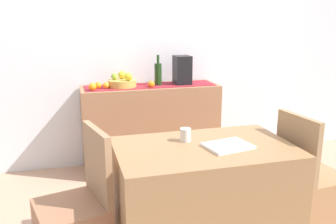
{
  "coord_description": "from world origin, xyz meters",
  "views": [
    {
      "loc": [
        -0.84,
        -2.6,
        1.53
      ],
      "look_at": [
        -0.03,
        0.35,
        0.74
      ],
      "focal_mm": 38.94,
      "sensor_mm": 36.0,
      "label": 1
    }
  ],
  "objects": [
    {
      "name": "apple_right",
      "position": [
        -0.29,
        0.85,
        0.98
      ],
      "size": [
        0.08,
        0.08,
        0.08
      ],
      "primitive_type": "sphere",
      "color": "gold",
      "rests_on": "fruit_bowl"
    },
    {
      "name": "apple_rear",
      "position": [
        -0.41,
        0.94,
        0.98
      ],
      "size": [
        0.07,
        0.07,
        0.07
      ],
      "primitive_type": "sphere",
      "color": "#87AF37",
      "rests_on": "fruit_bowl"
    },
    {
      "name": "coffee_maker",
      "position": [
        0.28,
        0.92,
        1.02
      ],
      "size": [
        0.16,
        0.18,
        0.29
      ],
      "primitive_type": "cube",
      "color": "black",
      "rests_on": "sideboard_console"
    },
    {
      "name": "orange_loose_far",
      "position": [
        -0.07,
        0.82,
        0.9
      ],
      "size": [
        0.07,
        0.07,
        0.07
      ],
      "primitive_type": "sphere",
      "color": "orange",
      "rests_on": "sideboard_console"
    },
    {
      "name": "table_runner",
      "position": [
        -0.06,
        0.92,
        0.87
      ],
      "size": [
        1.3,
        0.32,
        0.01
      ],
      "primitive_type": "cube",
      "color": "maroon",
      "rests_on": "sideboard_console"
    },
    {
      "name": "wine_bottle",
      "position": [
        0.02,
        0.92,
        0.99
      ],
      "size": [
        0.07,
        0.07,
        0.31
      ],
      "color": "#1C3A16",
      "rests_on": "sideboard_console"
    },
    {
      "name": "ground_plane",
      "position": [
        0.0,
        0.0,
        -0.01
      ],
      "size": [
        6.4,
        6.4,
        0.02
      ],
      "primitive_type": "cube",
      "color": "tan",
      "rests_on": "ground"
    },
    {
      "name": "orange_loose_mid",
      "position": [
        -0.58,
        0.89,
        0.9
      ],
      "size": [
        0.07,
        0.07,
        0.07
      ],
      "primitive_type": "sphere",
      "color": "orange",
      "rests_on": "sideboard_console"
    },
    {
      "name": "room_wall_rear",
      "position": [
        0.0,
        1.18,
        1.35
      ],
      "size": [
        6.4,
        0.06,
        2.7
      ],
      "primitive_type": "cube",
      "color": "silver",
      "rests_on": "ground"
    },
    {
      "name": "orange_loose_near_bowl",
      "position": [
        -0.5,
        0.87,
        0.9
      ],
      "size": [
        0.07,
        0.07,
        0.07
      ],
      "primitive_type": "sphere",
      "color": "orange",
      "rests_on": "sideboard_console"
    },
    {
      "name": "coffee_cup",
      "position": [
        -0.12,
        -0.43,
        0.78
      ],
      "size": [
        0.07,
        0.07,
        0.09
      ],
      "primitive_type": "cylinder",
      "color": "silver",
      "rests_on": "dining_table"
    },
    {
      "name": "orange_loose_end",
      "position": [
        -0.63,
        0.82,
        0.91
      ],
      "size": [
        0.07,
        0.07,
        0.07
      ],
      "primitive_type": "sphere",
      "color": "orange",
      "rests_on": "sideboard_console"
    },
    {
      "name": "dining_table",
      "position": [
        -0.03,
        -0.55,
        0.37
      ],
      "size": [
        1.13,
        0.7,
        0.74
      ],
      "primitive_type": "cube",
      "color": "#966C45",
      "rests_on": "ground"
    },
    {
      "name": "sideboard_console",
      "position": [
        -0.06,
        0.92,
        0.43
      ],
      "size": [
        1.38,
        0.42,
        0.87
      ],
      "primitive_type": "cube",
      "color": "#9B6848",
      "rests_on": "ground"
    },
    {
      "name": "fruit_bowl",
      "position": [
        -0.34,
        0.92,
        0.91
      ],
      "size": [
        0.28,
        0.28,
        0.07
      ],
      "primitive_type": "cylinder",
      "color": "gold",
      "rests_on": "table_runner"
    },
    {
      "name": "apple_left",
      "position": [
        -0.33,
        0.99,
        0.98
      ],
      "size": [
        0.08,
        0.08,
        0.08
      ],
      "primitive_type": "sphere",
      "color": "gold",
      "rests_on": "fruit_bowl"
    },
    {
      "name": "chair_by_corner",
      "position": [
        0.8,
        -0.55,
        0.27
      ],
      "size": [
        0.44,
        0.44,
        0.9
      ],
      "color": "#A4744C",
      "rests_on": "ground"
    },
    {
      "name": "open_book",
      "position": [
        0.1,
        -0.61,
        0.75
      ],
      "size": [
        0.31,
        0.26,
        0.02
      ],
      "primitive_type": "cube",
      "rotation": [
        0.0,
        0.0,
        0.19
      ],
      "color": "white",
      "rests_on": "dining_table"
    }
  ]
}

